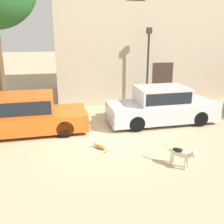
% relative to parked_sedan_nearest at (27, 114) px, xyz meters
% --- Properties ---
extents(ground_plane, '(80.00, 80.00, 0.00)m').
position_rel_parked_sedan_nearest_xyz_m(ground_plane, '(2.51, -1.13, -0.72)').
color(ground_plane, tan).
extents(parked_sedan_nearest, '(4.51, 1.90, 1.47)m').
position_rel_parked_sedan_nearest_xyz_m(parked_sedan_nearest, '(0.00, 0.00, 0.00)').
color(parked_sedan_nearest, '#D15619').
rests_on(parked_sedan_nearest, ground_plane).
extents(parked_sedan_second, '(4.61, 1.81, 1.51)m').
position_rel_parked_sedan_nearest_xyz_m(parked_sedan_second, '(5.30, 0.06, 0.02)').
color(parked_sedan_second, '#B2B5BA').
rests_on(parked_sedan_second, ground_plane).
extents(apartment_block, '(15.40, 5.55, 8.23)m').
position_rel_parked_sedan_nearest_xyz_m(apartment_block, '(8.81, 5.81, 3.40)').
color(apartment_block, tan).
rests_on(apartment_block, ground_plane).
extents(stray_dog_spotted, '(0.70, 0.90, 0.63)m').
position_rel_parked_sedan_nearest_xyz_m(stray_dog_spotted, '(4.47, -3.56, -0.31)').
color(stray_dog_spotted, beige).
rests_on(stray_dog_spotted, ground_plane).
extents(stray_cat, '(0.47, 0.54, 0.16)m').
position_rel_parked_sedan_nearest_xyz_m(stray_cat, '(2.41, -1.97, -0.64)').
color(stray_cat, '#B77F3D').
rests_on(stray_cat, ground_plane).
extents(street_lamp, '(0.22, 0.22, 3.81)m').
position_rel_parked_sedan_nearest_xyz_m(street_lamp, '(5.43, 2.37, 1.72)').
color(street_lamp, '#2D2B28').
rests_on(street_lamp, ground_plane).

